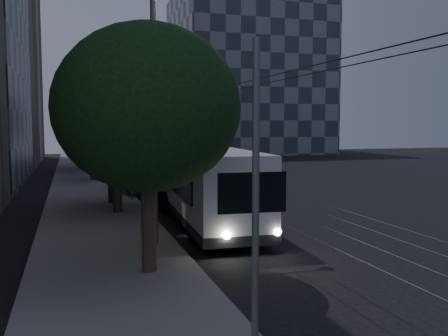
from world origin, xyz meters
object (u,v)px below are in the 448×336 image
at_px(car_white_b, 148,170).
at_px(car_white_d, 117,161).
at_px(car_white_c, 142,166).
at_px(pickup_silver, 141,179).
at_px(trolleybus, 203,182).
at_px(streetlamp_far, 113,111).
at_px(car_white_a, 149,173).
at_px(streetlamp_near, 165,84).

relative_size(car_white_b, car_white_d, 1.15).
bearing_deg(car_white_c, pickup_silver, -89.57).
distance_m(pickup_silver, car_white_b, 7.65).
height_order(trolleybus, streetlamp_far, streetlamp_far).
relative_size(pickup_silver, car_white_b, 1.20).
xyz_separation_m(car_white_c, car_white_d, (-1.60, 6.76, -0.02)).
bearing_deg(streetlamp_far, pickup_silver, -81.25).
relative_size(car_white_a, streetlamp_near, 0.45).
relative_size(trolleybus, car_white_d, 2.91).
bearing_deg(trolleybus, car_white_c, 92.38).
xyz_separation_m(car_white_a, car_white_c, (0.29, 5.50, 0.05)).
distance_m(car_white_a, streetlamp_far, 5.50).
xyz_separation_m(car_white_a, car_white_d, (-1.31, 12.26, 0.03)).
bearing_deg(car_white_b, pickup_silver, -79.17).
bearing_deg(car_white_d, car_white_b, -102.63).
relative_size(car_white_c, car_white_d, 1.07).
height_order(pickup_silver, streetlamp_near, streetlamp_near).
bearing_deg(trolleybus, car_white_d, 95.76).
bearing_deg(streetlamp_near, car_white_a, 83.26).
bearing_deg(car_white_c, trolleybus, -81.83).
xyz_separation_m(pickup_silver, car_white_c, (1.60, 11.00, -0.08)).
relative_size(trolleybus, car_white_c, 2.73).
height_order(car_white_c, streetlamp_far, streetlamp_far).
xyz_separation_m(trolleybus, car_white_d, (-1.40, 28.15, -1.03)).
xyz_separation_m(car_white_a, streetlamp_near, (-2.40, -20.32, 5.07)).
distance_m(trolleybus, car_white_d, 28.21).
distance_m(trolleybus, car_white_a, 15.93).
relative_size(trolleybus, streetlamp_near, 1.36).
xyz_separation_m(pickup_silver, streetlamp_near, (-1.09, -14.82, 4.95)).
relative_size(car_white_d, streetlamp_far, 0.51).
bearing_deg(streetlamp_far, car_white_b, 6.87).
xyz_separation_m(trolleybus, streetlamp_near, (-2.49, -4.43, 4.02)).
xyz_separation_m(car_white_b, car_white_d, (-1.59, 10.28, 0.01)).
bearing_deg(streetlamp_near, pickup_silver, 85.79).
bearing_deg(car_white_b, car_white_a, -75.25).
relative_size(streetlamp_near, streetlamp_far, 1.09).
bearing_deg(car_white_b, streetlamp_far, -150.31).
height_order(car_white_d, streetlamp_far, streetlamp_far).
xyz_separation_m(car_white_b, car_white_c, (0.01, 3.52, 0.04)).
height_order(trolleybus, car_white_a, trolleybus).
height_order(car_white_a, streetlamp_near, streetlamp_near).
bearing_deg(streetlamp_far, streetlamp_near, -89.97).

